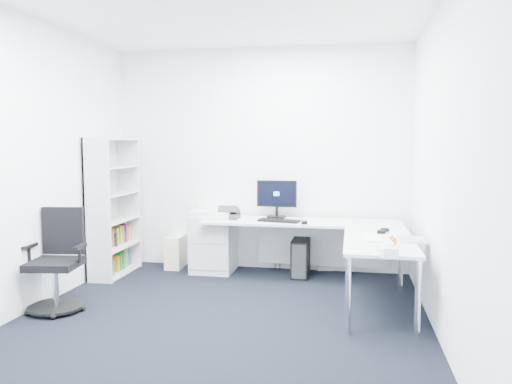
% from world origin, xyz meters
% --- Properties ---
extents(ground, '(4.20, 4.20, 0.00)m').
position_xyz_m(ground, '(0.00, 0.00, 0.00)').
color(ground, black).
extents(wall_back, '(3.60, 0.02, 2.70)m').
position_xyz_m(wall_back, '(0.00, 2.10, 1.35)').
color(wall_back, white).
rests_on(wall_back, ground).
extents(wall_front, '(3.60, 0.02, 2.70)m').
position_xyz_m(wall_front, '(0.00, -2.10, 1.35)').
color(wall_front, white).
rests_on(wall_front, ground).
extents(wall_left, '(0.02, 4.20, 2.70)m').
position_xyz_m(wall_left, '(-1.80, 0.00, 1.35)').
color(wall_left, white).
rests_on(wall_left, ground).
extents(wall_right, '(0.02, 4.20, 2.70)m').
position_xyz_m(wall_right, '(1.80, 0.00, 1.35)').
color(wall_right, white).
rests_on(wall_right, ground).
extents(l_desk, '(2.27, 1.27, 0.66)m').
position_xyz_m(l_desk, '(0.55, 1.40, 0.33)').
color(l_desk, silver).
rests_on(l_desk, ground).
extents(drawer_pedestal, '(0.49, 0.61, 0.75)m').
position_xyz_m(drawer_pedestal, '(-0.52, 1.87, 0.37)').
color(drawer_pedestal, silver).
rests_on(drawer_pedestal, ground).
extents(bookshelf, '(0.31, 0.81, 1.61)m').
position_xyz_m(bookshelf, '(-1.62, 1.45, 0.81)').
color(bookshelf, silver).
rests_on(bookshelf, ground).
extents(task_chair, '(0.60, 0.60, 0.94)m').
position_xyz_m(task_chair, '(-1.56, 0.13, 0.47)').
color(task_chair, black).
rests_on(task_chair, ground).
extents(black_pc_tower, '(0.20, 0.44, 0.43)m').
position_xyz_m(black_pc_tower, '(0.54, 1.80, 0.22)').
color(black_pc_tower, black).
rests_on(black_pc_tower, ground).
extents(beige_pc_tower, '(0.21, 0.43, 0.40)m').
position_xyz_m(beige_pc_tower, '(-1.04, 1.93, 0.20)').
color(beige_pc_tower, beige).
rests_on(beige_pc_tower, ground).
extents(power_strip, '(0.37, 0.13, 0.04)m').
position_xyz_m(power_strip, '(0.89, 2.12, 0.02)').
color(power_strip, white).
rests_on(power_strip, ground).
extents(monitor, '(0.49, 0.17, 0.46)m').
position_xyz_m(monitor, '(0.24, 1.91, 0.89)').
color(monitor, black).
rests_on(monitor, l_desk).
extents(black_keyboard, '(0.49, 0.25, 0.02)m').
position_xyz_m(black_keyboard, '(0.31, 1.61, 0.67)').
color(black_keyboard, black).
rests_on(black_keyboard, l_desk).
extents(mouse, '(0.07, 0.11, 0.03)m').
position_xyz_m(mouse, '(0.61, 1.51, 0.68)').
color(mouse, black).
rests_on(mouse, l_desk).
extents(desk_phone, '(0.23, 0.23, 0.15)m').
position_xyz_m(desk_phone, '(-0.30, 1.72, 0.74)').
color(desk_phone, '#2B2B2E').
rests_on(desk_phone, l_desk).
extents(laptop, '(0.35, 0.34, 0.23)m').
position_xyz_m(laptop, '(1.65, 0.73, 0.78)').
color(laptop, silver).
rests_on(laptop, l_desk).
extents(white_keyboard, '(0.18, 0.45, 0.01)m').
position_xyz_m(white_keyboard, '(1.30, 0.79, 0.67)').
color(white_keyboard, white).
rests_on(white_keyboard, l_desk).
extents(headphones, '(0.19, 0.23, 0.05)m').
position_xyz_m(headphones, '(1.43, 1.12, 0.69)').
color(headphones, black).
rests_on(headphones, l_desk).
extents(orange_fruit, '(0.09, 0.09, 0.09)m').
position_xyz_m(orange_fruit, '(1.46, 0.44, 0.71)').
color(orange_fruit, '#D95B13').
rests_on(orange_fruit, l_desk).
extents(tissue_box, '(0.17, 0.25, 0.08)m').
position_xyz_m(tissue_box, '(1.39, 0.05, 0.70)').
color(tissue_box, white).
rests_on(tissue_box, l_desk).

